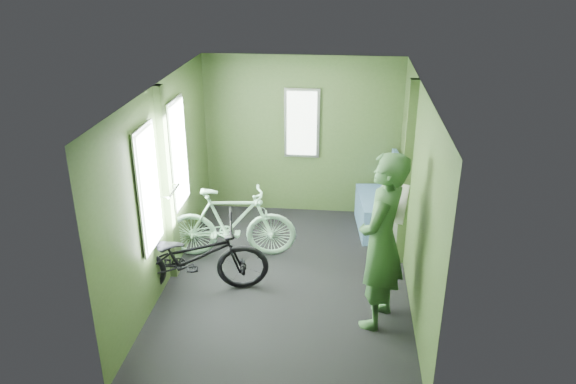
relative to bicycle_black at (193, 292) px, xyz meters
name	(u,v)px	position (x,y,z in m)	size (l,w,h in m)	color
room	(284,166)	(1.01, 0.39, 1.44)	(4.00, 4.02, 2.31)	black
bicycle_black	(193,292)	(0.00, 0.00, 0.00)	(0.61, 1.74, 0.91)	black
bicycle_mint	(233,257)	(0.30, 0.82, 0.00)	(0.46, 1.62, 0.97)	#99D4B0
passenger	(381,242)	(2.06, -0.32, 0.94)	(0.66, 0.81, 1.88)	#2F542D
waste_box	(393,222)	(2.31, 1.15, 0.44)	(0.26, 0.36, 0.88)	gray
bench_seat	(381,210)	(2.19, 1.80, 0.31)	(0.64, 1.03, 1.03)	#324C6A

